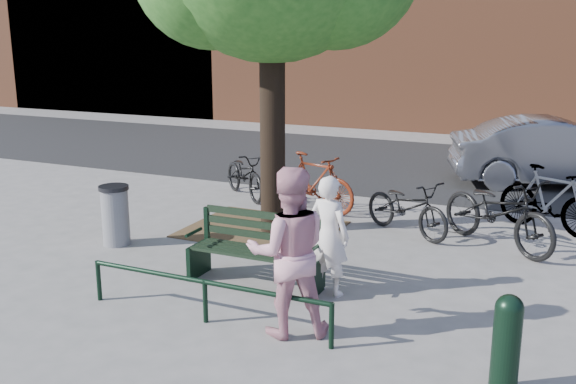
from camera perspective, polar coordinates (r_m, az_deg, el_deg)
The scene contains 15 objects.
ground at distance 8.35m, azimuth -2.95°, elevation -8.26°, with size 90.00×90.00×0.00m, color gray.
dirt_pit at distance 10.63m, azimuth -2.31°, elevation -3.31°, with size 2.40×2.00×0.02m, color brown.
road at distance 16.08m, azimuth 11.08°, elevation 2.34°, with size 40.00×7.00×0.01m, color black.
park_bench at distance 8.25m, azimuth -2.74°, elevation -4.99°, with size 1.74×0.54×0.97m.
guard_railing at distance 7.24m, azimuth -7.40°, elevation -8.50°, with size 3.06×0.06×0.51m.
person_left at distance 7.86m, azimuth 3.66°, elevation -3.88°, with size 0.55×0.36×1.50m, color silver.
person_right at distance 6.76m, azimuth 0.04°, elevation -5.37°, with size 0.89×0.69×1.83m, color #CF8E9D.
bollard at distance 6.14m, azimuth 18.86°, elevation -12.39°, with size 0.25×0.25×0.94m.
litter_bin at distance 10.11m, azimuth -15.10°, elevation -1.98°, with size 0.45×0.45×0.92m.
bicycle_a at distance 12.67m, azimuth -3.85°, elevation 1.60°, with size 0.61×1.76×0.93m, color black.
bicycle_b at distance 11.62m, azimuth 2.29°, elevation 0.86°, with size 0.50×1.78×1.07m, color #591C0C.
bicycle_c at distance 10.45m, azimuth 10.54°, elevation -1.30°, with size 0.60×1.73×0.91m, color black.
bicycle_d at distance 11.23m, azimuth 22.25°, elevation -0.62°, with size 0.51×1.79×1.08m, color gray.
bicycle_e at distance 10.12m, azimuth 18.18°, elevation -1.68°, with size 0.74×2.11×1.11m, color black.
parked_car at distance 14.69m, azimuth 22.89°, elevation 3.26°, with size 1.53×4.38×1.44m, color slate.
Camera 1 is at (3.58, -6.86, 3.14)m, focal length 40.00 mm.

